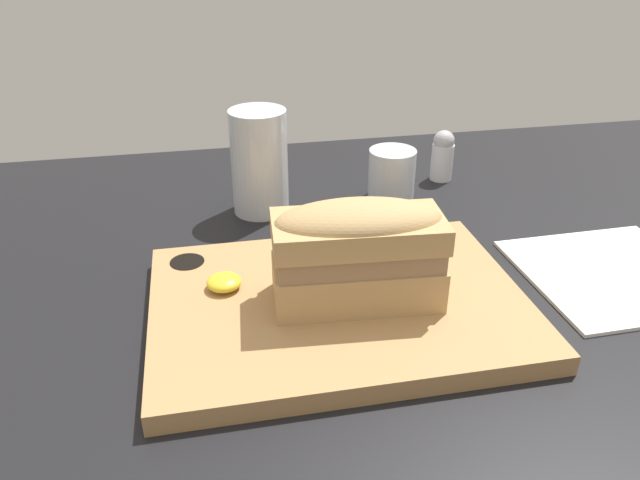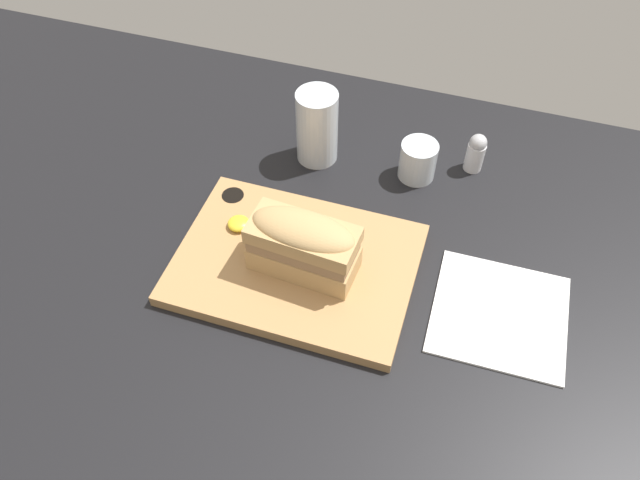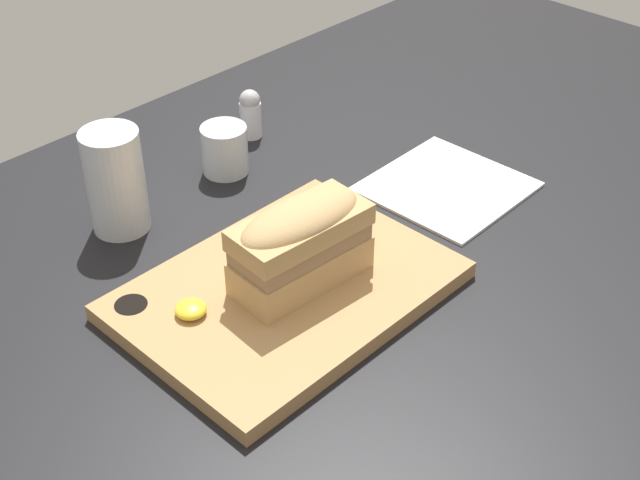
# 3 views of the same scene
# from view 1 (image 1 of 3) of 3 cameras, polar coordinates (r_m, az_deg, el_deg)

# --- Properties ---
(dining_table) EXTENTS (1.83, 0.96, 0.02)m
(dining_table) POSITION_cam_1_polar(r_m,az_deg,el_deg) (0.61, 5.42, -7.01)
(dining_table) COLOR black
(dining_table) RESTS_ON ground
(serving_board) EXTENTS (0.35, 0.25, 0.02)m
(serving_board) POSITION_cam_1_polar(r_m,az_deg,el_deg) (0.59, 1.52, -5.80)
(serving_board) COLOR tan
(serving_board) RESTS_ON dining_table
(sandwich) EXTENTS (0.16, 0.08, 0.10)m
(sandwich) POSITION_cam_1_polar(r_m,az_deg,el_deg) (0.55, 3.48, -0.83)
(sandwich) COLOR tan
(sandwich) RESTS_ON serving_board
(mustard_dollop) EXTENTS (0.03, 0.03, 0.01)m
(mustard_dollop) POSITION_cam_1_polar(r_m,az_deg,el_deg) (0.60, -8.78, -3.83)
(mustard_dollop) COLOR yellow
(mustard_dollop) RESTS_ON serving_board
(water_glass) EXTENTS (0.07, 0.07, 0.13)m
(water_glass) POSITION_cam_1_polar(r_m,az_deg,el_deg) (0.77, -5.53, 6.50)
(water_glass) COLOR silver
(water_glass) RESTS_ON dining_table
(wine_glass) EXTENTS (0.06, 0.06, 0.07)m
(wine_glass) POSITION_cam_1_polar(r_m,az_deg,el_deg) (0.82, 6.56, 5.81)
(wine_glass) COLOR silver
(wine_glass) RESTS_ON dining_table
(napkin) EXTENTS (0.19, 0.18, 0.00)m
(napkin) POSITION_cam_1_polar(r_m,az_deg,el_deg) (0.72, 25.28, -2.84)
(napkin) COLOR white
(napkin) RESTS_ON dining_table
(salt_shaker) EXTENTS (0.03, 0.03, 0.07)m
(salt_shaker) POSITION_cam_1_polar(r_m,az_deg,el_deg) (0.89, 11.14, 7.65)
(salt_shaker) COLOR white
(salt_shaker) RESTS_ON dining_table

